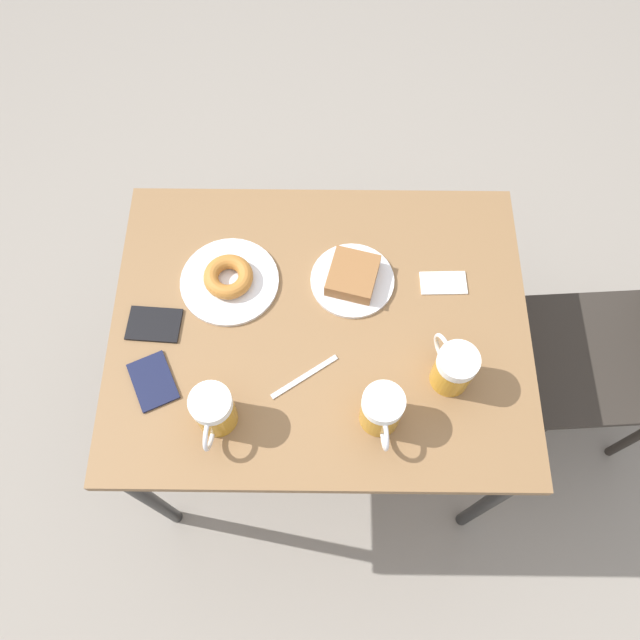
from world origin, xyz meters
name	(u,v)px	position (x,y,z in m)	size (l,w,h in m)	color
ground_plane	(320,413)	(0.00, 0.00, 0.00)	(8.00, 8.00, 0.00)	gray
table	(320,335)	(0.00, 0.00, 0.68)	(0.78, 1.00, 0.75)	olive
plate_with_cake	(353,278)	(-0.12, 0.08, 0.76)	(0.21, 0.21, 0.05)	silver
plate_with_donut	(229,279)	(-0.11, -0.22, 0.76)	(0.24, 0.24, 0.05)	silver
beer_mug_left	(382,411)	(0.23, 0.13, 0.81)	(0.14, 0.09, 0.13)	#C68C23
beer_mug_center	(453,368)	(0.13, 0.30, 0.81)	(0.13, 0.09, 0.13)	#C68C23
beer_mug_right	(214,411)	(0.24, -0.23, 0.81)	(0.14, 0.09, 0.13)	#C68C23
napkin_folded	(443,283)	(-0.11, 0.30, 0.75)	(0.07, 0.11, 0.00)	white
fork	(305,377)	(0.14, -0.03, 0.75)	(0.11, 0.15, 0.00)	silver
passport_near_edge	(154,324)	(0.01, -0.40, 0.75)	(0.10, 0.13, 0.01)	black
passport_far_edge	(153,381)	(0.15, -0.38, 0.75)	(0.15, 0.13, 0.01)	#141938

